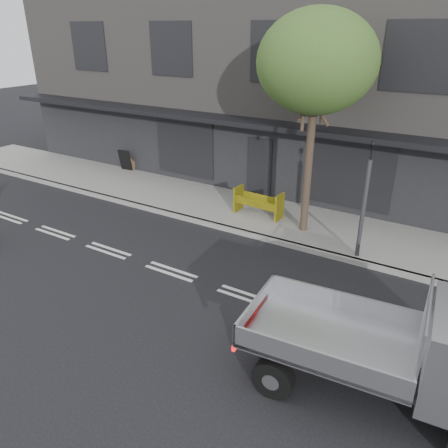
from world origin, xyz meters
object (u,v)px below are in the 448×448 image
traffic_light_pole (364,207)px  construction_barrier (255,204)px  street_tree (317,63)px  sandwich_board (125,160)px

traffic_light_pole → construction_barrier: traffic_light_pole is taller
street_tree → construction_barrier: (-1.81, 0.05, -4.65)m
construction_barrier → sandwich_board: (-7.60, 1.75, -0.00)m
traffic_light_pole → sandwich_board: size_ratio=3.67×
street_tree → traffic_light_pole: size_ratio=1.93×
street_tree → sandwich_board: (-9.42, 1.80, -4.65)m
traffic_light_pole → construction_barrier: 4.05m
traffic_light_pole → construction_barrier: size_ratio=2.04×
traffic_light_pole → construction_barrier: bearing=166.7°
street_tree → traffic_light_pole: 4.23m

